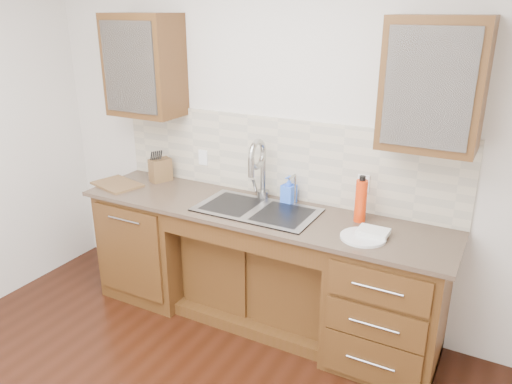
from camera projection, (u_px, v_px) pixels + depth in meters
The scene contains 23 objects.
wall_back at pixel (282, 137), 3.64m from camera, with size 4.00×0.10×2.70m, color silver.
base_cabinet_left at pixel (156, 241), 4.08m from camera, with size 0.70×0.62×0.88m, color #593014.
base_cabinet_center at pixel (264, 274), 3.76m from camera, with size 1.20×0.44×0.70m, color #593014.
base_cabinet_right at pixel (388, 302), 3.24m from camera, with size 0.70×0.62×0.88m, color #593014.
countertop at pixel (258, 212), 3.49m from camera, with size 2.70×0.65×0.03m, color #84705B.
backsplash at pixel (278, 158), 3.64m from camera, with size 2.70×0.02×0.59m, color beige.
sink at pixel (257, 222), 3.50m from camera, with size 0.84×0.46×0.19m, color #9E9EA5.
faucet at pixel (263, 173), 3.62m from camera, with size 0.04×0.04×0.40m, color #999993.
filter_tap at pixel (295, 188), 3.54m from camera, with size 0.02×0.02×0.24m, color #999993.
upper_cabinet_left at pixel (145, 65), 3.75m from camera, with size 0.55×0.34×0.75m, color #593014.
upper_cabinet_right at pixel (434, 85), 2.82m from camera, with size 0.55×0.34×0.75m, color #593014.
outlet_left at pixel (203, 158), 3.94m from camera, with size 0.08×0.01×0.12m, color white.
outlet_right at pixel (363, 183), 3.37m from camera, with size 0.08×0.01×0.12m, color white.
soap_bottle at pixel (289, 190), 3.57m from camera, with size 0.09×0.09×0.20m, color #3267F3.
water_bottle at pixel (361, 201), 3.25m from camera, with size 0.08×0.08×0.28m, color red.
plate at pixel (363, 237), 3.05m from camera, with size 0.28×0.28×0.02m, color silver.
dish_towel at pixel (373, 232), 3.07m from camera, with size 0.19×0.14×0.03m, color silver.
knife_block at pixel (160, 170), 4.03m from camera, with size 0.10×0.17×0.19m, color brown.
cutting_board at pixel (117, 184), 3.95m from camera, with size 0.38×0.26×0.02m, color #AA8447.
cup_left_a at pixel (137, 72), 3.81m from camera, with size 0.13×0.13×0.10m, color silver.
cup_left_b at pixel (159, 74), 3.71m from camera, with size 0.09×0.09×0.09m, color silver.
cup_right_a at pixel (420, 94), 2.88m from camera, with size 0.11×0.11×0.09m, color white.
cup_right_b at pixel (441, 95), 2.83m from camera, with size 0.10×0.10×0.09m, color silver.
Camera 1 is at (1.51, -1.42, 2.24)m, focal length 35.00 mm.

